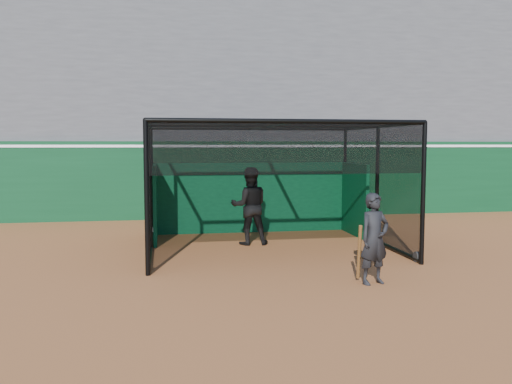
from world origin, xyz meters
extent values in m
plane|color=brown|center=(0.00, 0.00, 0.00)|extent=(120.00, 120.00, 0.00)
cube|color=#0A371A|center=(0.00, 8.50, 1.25)|extent=(50.00, 0.45, 2.50)
cube|color=white|center=(0.00, 8.50, 2.35)|extent=(50.00, 0.50, 0.08)
cube|color=#4C4C4F|center=(0.00, 12.38, 3.88)|extent=(50.00, 7.85, 7.75)
cube|color=#4C4C4F|center=(0.00, 15.80, 8.35)|extent=(50.00, 0.30, 1.20)
cube|color=#08502A|center=(1.17, 5.35, 0.95)|extent=(5.26, 0.10, 1.90)
cylinder|color=black|center=(-1.52, 0.99, 0.11)|extent=(0.08, 0.22, 0.22)
cylinder|color=black|center=(3.86, 0.99, 0.11)|extent=(0.08, 0.22, 0.22)
cylinder|color=black|center=(-1.52, 5.27, 0.11)|extent=(0.08, 0.22, 0.22)
cylinder|color=black|center=(3.86, 5.27, 0.11)|extent=(0.08, 0.22, 0.22)
imported|color=black|center=(0.82, 3.55, 0.93)|extent=(0.93, 0.74, 1.86)
imported|color=black|center=(2.33, -0.49, 0.79)|extent=(0.66, 0.53, 1.57)
cylinder|color=#593819|center=(2.08, -0.44, 0.55)|extent=(0.15, 0.37, 0.99)
camera|label=1|loc=(-1.23, -9.17, 2.39)|focal=38.00mm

